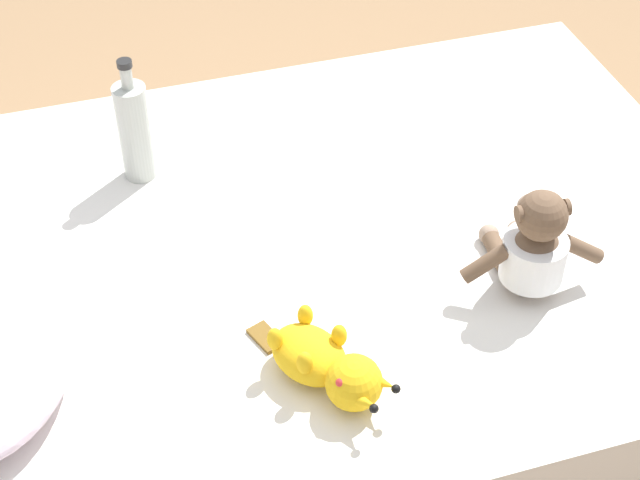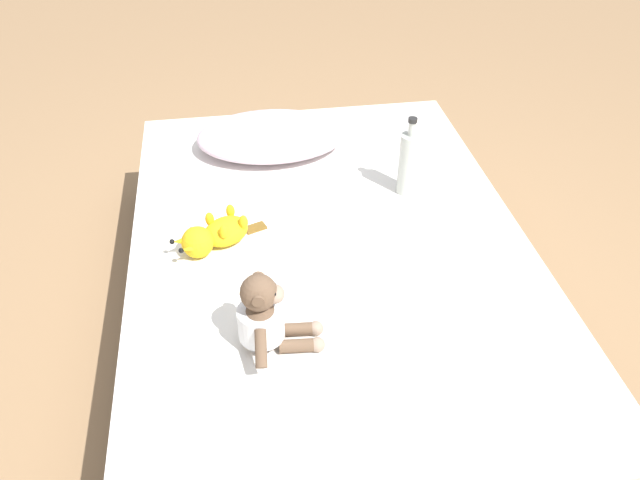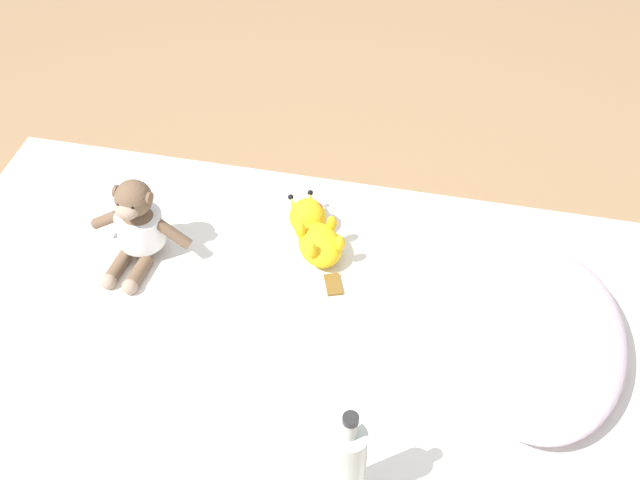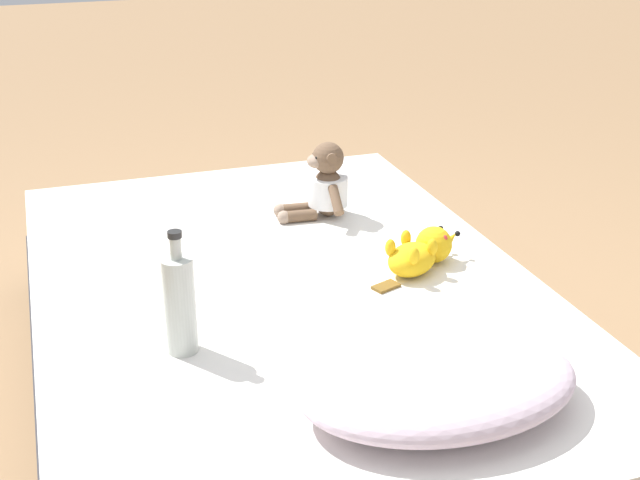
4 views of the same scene
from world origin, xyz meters
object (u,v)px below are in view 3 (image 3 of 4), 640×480
Objects in this scene: bed at (273,396)px; plush_monkey at (137,226)px; glass_bottle at (348,464)px; pillow at (542,338)px; plush_yellow_creature at (315,232)px.

bed is 0.56m from plush_monkey.
glass_bottle is (0.31, 0.25, 0.31)m from bed.
pillow is 1.91× the size of plush_yellow_creature.
pillow is at bearing 139.66° from glass_bottle.
plush_yellow_creature is 0.72m from glass_bottle.
pillow is 0.64m from plush_yellow_creature.
glass_bottle is (0.44, -0.38, 0.06)m from pillow.
plush_yellow_creature reaches higher than bed.
bed is 6.66× the size of glass_bottle.
plush_yellow_creature is at bearing -111.90° from pillow.
bed is 0.51m from glass_bottle.
bed is 6.69× the size of plush_monkey.
plush_yellow_creature is (-0.37, 0.03, 0.24)m from bed.
plush_monkey is at bearing -96.36° from pillow.
bed is at bearing -141.85° from glass_bottle.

